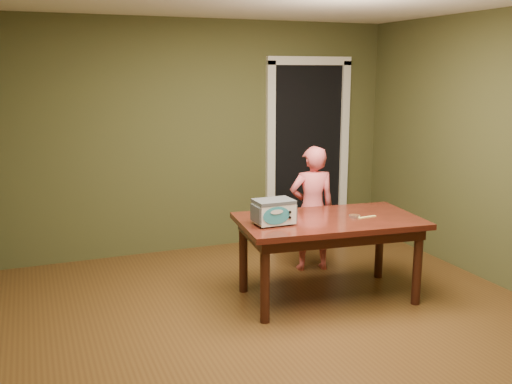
{
  "coord_description": "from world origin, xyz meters",
  "views": [
    {
      "loc": [
        -1.86,
        -3.72,
        2.03
      ],
      "look_at": [
        0.03,
        1.0,
        0.95
      ],
      "focal_mm": 40.0,
      "sensor_mm": 36.0,
      "label": 1
    }
  ],
  "objects": [
    {
      "name": "toy_oven",
      "position": [
        0.03,
        0.59,
        0.87
      ],
      "size": [
        0.35,
        0.24,
        0.21
      ],
      "rotation": [
        0.0,
        0.0,
        0.02
      ],
      "color": "#4C4F54",
      "rests_on": "dining_table"
    },
    {
      "name": "child",
      "position": [
        0.78,
        1.34,
        0.65
      ],
      "size": [
        0.52,
        0.39,
        1.3
      ],
      "primitive_type": "imported",
      "rotation": [
        0.0,
        0.0,
        2.96
      ],
      "color": "#E45E65",
      "rests_on": "floor"
    },
    {
      "name": "room_shell",
      "position": [
        0.0,
        0.0,
        1.71
      ],
      "size": [
        4.52,
        5.02,
        2.61
      ],
      "color": "#424424",
      "rests_on": "ground"
    },
    {
      "name": "floor",
      "position": [
        0.0,
        0.0,
        0.0
      ],
      "size": [
        5.0,
        5.0,
        0.0
      ],
      "primitive_type": "plane",
      "color": "#583919",
      "rests_on": "ground"
    },
    {
      "name": "doorway",
      "position": [
        1.3,
        2.78,
        1.06
      ],
      "size": [
        1.1,
        0.66,
        2.25
      ],
      "color": "black",
      "rests_on": "ground"
    },
    {
      "name": "baking_pan",
      "position": [
        0.79,
        0.54,
        0.76
      ],
      "size": [
        0.1,
        0.1,
        0.02
      ],
      "color": "silver",
      "rests_on": "dining_table"
    },
    {
      "name": "dining_table",
      "position": [
        0.56,
        0.59,
        0.65
      ],
      "size": [
        1.69,
        1.06,
        0.75
      ],
      "rotation": [
        0.0,
        0.0,
        -0.1
      ],
      "color": "#3C140D",
      "rests_on": "floor"
    },
    {
      "name": "spatula",
      "position": [
        0.89,
        0.49,
        0.75
      ],
      "size": [
        0.18,
        0.04,
        0.01
      ],
      "primitive_type": "cube",
      "rotation": [
        0.0,
        0.0,
        0.08
      ],
      "color": "#FFE26E",
      "rests_on": "dining_table"
    }
  ]
}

